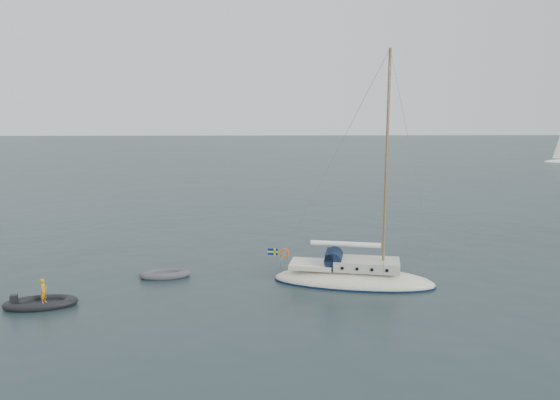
{
  "coord_description": "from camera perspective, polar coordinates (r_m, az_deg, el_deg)",
  "views": [
    {
      "loc": [
        -1.11,
        -30.65,
        9.96
      ],
      "look_at": [
        -0.41,
        0.0,
        4.6
      ],
      "focal_mm": 35.0,
      "sensor_mm": 36.0,
      "label": 1
    }
  ],
  "objects": [
    {
      "name": "dinghy",
      "position": [
        32.89,
        -11.94,
        -7.59
      ],
      "size": [
        2.96,
        1.34,
        0.42
      ],
      "rotation": [
        0.0,
        0.0,
        0.16
      ],
      "color": "#505055",
      "rests_on": "ground"
    },
    {
      "name": "sailboat",
      "position": [
        31.07,
        7.74,
        -6.9
      ],
      "size": [
        9.46,
        2.83,
        13.47
      ],
      "rotation": [
        0.0,
        0.0,
        -0.2
      ],
      "color": "white",
      "rests_on": "ground"
    },
    {
      "name": "rib",
      "position": [
        30.21,
        -23.76,
        -9.76
      ],
      "size": [
        3.59,
        1.63,
        1.46
      ],
      "rotation": [
        0.0,
        0.0,
        0.21
      ],
      "color": "black",
      "rests_on": "ground"
    },
    {
      "name": "ground",
      "position": [
        32.25,
        0.73,
        -8.07
      ],
      "size": [
        300.0,
        300.0,
        0.0
      ],
      "primitive_type": "plane",
      "color": "black",
      "rests_on": "ground"
    }
  ]
}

